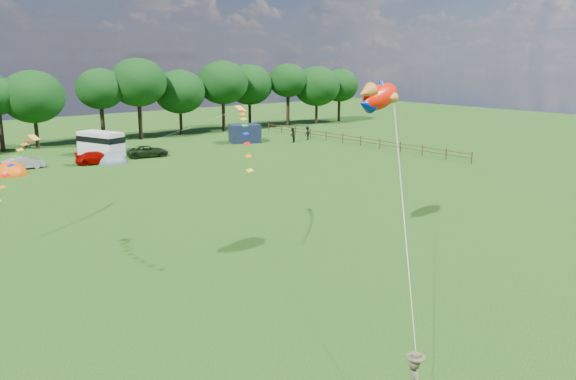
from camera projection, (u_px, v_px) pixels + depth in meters
ground_plane at (415, 323)px, 22.44m from camera, size 180.00×180.00×0.00m
tree_line at (66, 92)px, 65.46m from camera, size 102.98×10.98×10.27m
fence at (352, 139)px, 67.99m from camera, size 0.12×33.12×1.20m
car_b at (23, 163)px, 52.97m from camera, size 3.52×1.53×1.21m
car_c at (98, 158)px, 55.57m from camera, size 4.45×2.89×1.24m
car_d at (147, 151)px, 59.45m from camera, size 4.80×2.98×1.22m
campervan_c at (101, 143)px, 60.21m from camera, size 3.77×5.65×2.55m
tent_orange at (11, 175)px, 50.53m from camera, size 2.89×3.17×2.26m
tent_greyblue at (112, 163)px, 56.06m from camera, size 2.99×3.27×2.22m
awning_navy at (245, 133)px, 69.61m from camera, size 4.39×4.03×2.22m
fish_kite at (377, 97)px, 30.41m from camera, size 3.90×1.87×2.05m
streamer_kite_b at (17, 161)px, 32.90m from camera, size 4.25×4.61×3.78m
streamer_kite_c at (244, 126)px, 29.67m from camera, size 3.13×4.82×2.78m
walker_a at (292, 135)px, 69.47m from camera, size 1.05×0.96×1.84m
walker_b at (307, 133)px, 71.74m from camera, size 1.26×0.90×1.77m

